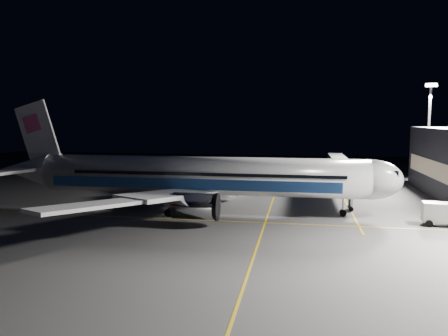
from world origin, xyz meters
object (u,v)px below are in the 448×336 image
baggage_tug (232,187)px  safety_cone_b (221,193)px  airliner (194,176)px  service_truck (446,214)px  floodlight_mast_north (429,125)px  safety_cone_a (164,199)px  jet_bridge (343,169)px  safety_cone_c (225,193)px

baggage_tug → safety_cone_b: (-1.53, -3.46, -0.66)m
airliner → service_truck: size_ratio=10.10×
airliner → floodlight_mast_north: 52.56m
baggage_tug → safety_cone_a: size_ratio=5.63×
jet_bridge → safety_cone_a: bearing=-158.9°
baggage_tug → airliner: bearing=-121.3°
service_truck → safety_cone_b: service_truck is taller
baggage_tug → safety_cone_b: bearing=-135.3°
airliner → safety_cone_b: size_ratio=115.79×
airliner → baggage_tug: 18.22m
floodlight_mast_north → safety_cone_a: (-47.82, -25.45, -12.07)m
floodlight_mast_north → safety_cone_b: (-39.61, -17.99, -12.11)m
floodlight_mast_north → baggage_tug: (-38.08, -14.52, -11.44)m
jet_bridge → floodlight_mast_north: floodlight_mast_north is taller
baggage_tug → safety_cone_b: 3.84m
baggage_tug → floodlight_mast_north: bearing=-0.7°
airliner → safety_cone_c: 14.97m
baggage_tug → safety_cone_c: bearing=-124.4°
safety_cone_a → airliner: bearing=-44.1°
jet_bridge → safety_cone_a: 32.25m
safety_cone_b → airliner: bearing=-96.0°
service_truck → safety_cone_c: (-31.81, 17.75, -1.28)m
airliner → safety_cone_a: bearing=135.9°
floodlight_mast_north → service_truck: floodlight_mast_north is taller
safety_cone_a → safety_cone_c: 11.65m
floodlight_mast_north → safety_cone_a: 55.50m
baggage_tug → safety_cone_a: (-9.74, -10.93, -0.63)m
airliner → service_truck: 34.40m
airliner → floodlight_mast_north: size_ratio=2.97×
service_truck → safety_cone_b: 37.09m
service_truck → safety_cone_a: bearing=171.9°
airliner → safety_cone_b: 14.90m
safety_cone_a → floodlight_mast_north: bearing=28.0°
jet_bridge → safety_cone_c: (-20.87, -4.06, -4.25)m
jet_bridge → floodlight_mast_north: size_ratio=1.66×
airliner → safety_cone_c: size_ratio=93.30×
airliner → baggage_tug: bearing=80.3°
floodlight_mast_north → jet_bridge: bearing=-142.3°
safety_cone_c → floodlight_mast_north: bearing=24.8°
airliner → jet_bridge: size_ratio=1.79×
service_truck → baggage_tug: size_ratio=1.80×
baggage_tug → safety_cone_b: size_ratio=6.36×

